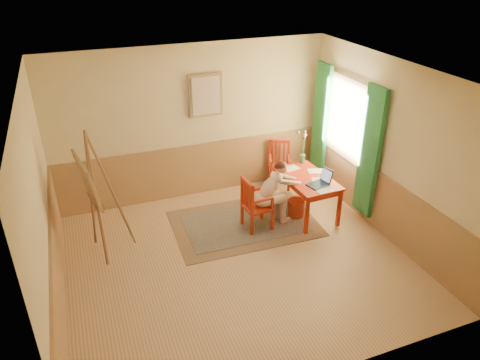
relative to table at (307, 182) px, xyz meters
name	(u,v)px	position (x,y,z in m)	size (l,w,h in m)	color
room	(237,178)	(-1.57, -0.81, 0.77)	(5.04, 4.54, 2.84)	tan
wainscot	(220,206)	(-1.57, -0.02, -0.13)	(5.00, 4.50, 1.00)	#AA7E50
window	(345,131)	(0.84, 0.29, 0.71)	(0.12, 2.01, 2.20)	white
wall_portrait	(206,96)	(-1.32, 1.39, 1.27)	(0.60, 0.05, 0.76)	#9D7950
rug	(245,223)	(-1.11, 0.08, -0.62)	(2.46, 1.69, 0.02)	#8C7251
table	(307,182)	(0.00, 0.00, 0.00)	(0.78, 1.23, 0.72)	#B82A11
chair_left	(255,204)	(-1.00, -0.10, -0.17)	(0.45, 0.44, 0.92)	#B82A11
chair_back	(279,165)	(0.02, 1.12, -0.18)	(0.52, 0.53, 0.90)	#B82A11
figure	(273,191)	(-0.67, -0.07, 0.00)	(0.85, 0.39, 1.14)	#D5B292
laptop	(321,182)	(0.09, -0.29, 0.14)	(0.44, 0.32, 0.24)	#1E2338
papers	(313,177)	(0.09, -0.02, 0.09)	(0.66, 1.13, 0.00)	white
vase	(303,148)	(0.19, 0.56, 0.36)	(0.19, 0.30, 0.60)	#3F724C
wastebasket	(296,208)	(-0.18, -0.02, -0.47)	(0.30, 0.30, 0.32)	#C23F23
easel	(91,185)	(-3.46, 0.12, 0.56)	(0.73, 0.90, 2.01)	#906039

